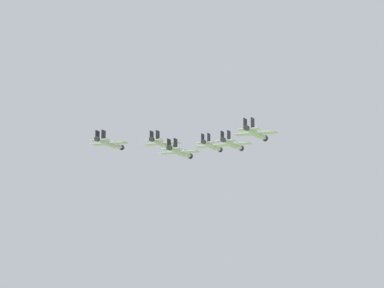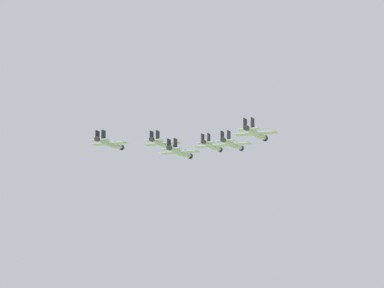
{
  "view_description": "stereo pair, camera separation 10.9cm",
  "coord_description": "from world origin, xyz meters",
  "views": [
    {
      "loc": [
        -83.35,
        -215.99,
        55.35
      ],
      "look_at": [
        13.9,
        -23.13,
        92.8
      ],
      "focal_mm": 71.45,
      "sensor_mm": 36.0,
      "label": 1
    },
    {
      "loc": [
        -83.26,
        -216.04,
        55.35
      ],
      "look_at": [
        13.9,
        -23.13,
        92.8
      ],
      "focal_mm": 71.45,
      "sensor_mm": 36.0,
      "label": 2
    }
  ],
  "objects": [
    {
      "name": "jet_right_outer",
      "position": [
        22.06,
        -45.19,
        92.95
      ],
      "size": [
        15.78,
        14.27,
        3.96
      ],
      "rotation": [
        0.0,
        0.0,
        0.71
      ],
      "color": "#9EA3A8"
    },
    {
      "name": "jet_lead",
      "position": [
        26.76,
        -11.7,
        95.03
      ],
      "size": [
        14.83,
        13.9,
        3.78
      ],
      "rotation": [
        0.0,
        0.0,
        0.74
      ],
      "color": "#9EA3A8"
    },
    {
      "name": "jet_right_wingman",
      "position": [
        24.41,
        -28.44,
        92.78
      ],
      "size": [
        15.15,
        13.65,
        3.79
      ],
      "rotation": [
        0.0,
        0.0,
        0.71
      ],
      "color": "#9EA3A8"
    },
    {
      "name": "jet_left_wingman",
      "position": [
        9.86,
        -12.07,
        94.37
      ],
      "size": [
        15.03,
        13.68,
        3.78
      ],
      "rotation": [
        0.0,
        0.0,
        0.72
      ],
      "color": "#9EA3A8"
    },
    {
      "name": "jet_slot_rear",
      "position": [
        7.51,
        -28.82,
        89.17
      ],
      "size": [
        14.73,
        13.69,
        3.74
      ],
      "rotation": [
        0.0,
        0.0,
        0.73
      ],
      "color": "#9EA3A8"
    },
    {
      "name": "jet_left_outer",
      "position": [
        -7.05,
        -12.45,
        93.02
      ],
      "size": [
        14.73,
        13.67,
        3.74
      ],
      "rotation": [
        0.0,
        0.0,
        0.73
      ],
      "color": "#9EA3A8"
    }
  ]
}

